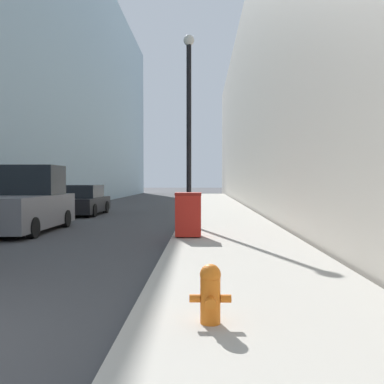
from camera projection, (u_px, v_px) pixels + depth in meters
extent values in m
cube|color=#ADA89E|center=(220.00, 213.00, 21.66)|extent=(3.52, 60.00, 0.16)
cube|color=beige|center=(330.00, 107.00, 29.29)|extent=(12.00, 60.00, 13.56)
cylinder|color=orange|center=(210.00, 301.00, 4.74)|extent=(0.22, 0.22, 0.50)
sphere|color=orange|center=(210.00, 275.00, 4.73)|extent=(0.24, 0.24, 0.24)
cylinder|color=orange|center=(210.00, 268.00, 4.73)|extent=(0.06, 0.06, 0.05)
cylinder|color=orange|center=(211.00, 303.00, 4.57)|extent=(0.11, 0.12, 0.11)
cylinder|color=orange|center=(195.00, 298.00, 4.74)|extent=(0.12, 0.09, 0.09)
cylinder|color=orange|center=(226.00, 299.00, 4.74)|extent=(0.12, 0.09, 0.09)
cube|color=red|center=(188.00, 216.00, 12.02)|extent=(0.71, 0.63, 1.14)
cube|color=maroon|center=(188.00, 194.00, 12.00)|extent=(0.73, 0.64, 0.08)
cylinder|color=black|center=(178.00, 233.00, 12.31)|extent=(0.05, 0.16, 0.16)
cylinder|color=black|center=(199.00, 233.00, 12.29)|extent=(0.05, 0.16, 0.16)
cylinder|color=black|center=(189.00, 222.00, 15.12)|extent=(0.33, 0.33, 0.25)
cylinder|color=black|center=(189.00, 135.00, 15.04)|extent=(0.17, 0.17, 6.35)
sphere|color=silver|center=(189.00, 40.00, 14.95)|extent=(0.38, 0.38, 0.38)
cube|color=slate|center=(23.00, 211.00, 14.43)|extent=(2.00, 5.00, 1.06)
cube|color=black|center=(33.00, 180.00, 15.28)|extent=(1.84, 1.60, 1.05)
cylinder|color=black|center=(16.00, 218.00, 16.01)|extent=(0.24, 0.64, 0.64)
cylinder|color=black|center=(65.00, 219.00, 15.97)|extent=(0.24, 0.64, 0.64)
cylinder|color=black|center=(33.00, 228.00, 12.87)|extent=(0.24, 0.64, 0.64)
cube|color=black|center=(83.00, 205.00, 21.67)|extent=(1.88, 4.35, 0.72)
cube|color=#1E2328|center=(83.00, 191.00, 21.65)|extent=(1.66, 2.26, 0.64)
cylinder|color=black|center=(73.00, 207.00, 23.00)|extent=(0.24, 0.64, 0.64)
cylinder|color=black|center=(106.00, 207.00, 22.95)|extent=(0.24, 0.64, 0.64)
cylinder|color=black|center=(57.00, 210.00, 20.39)|extent=(0.24, 0.64, 0.64)
cylinder|color=black|center=(93.00, 210.00, 20.35)|extent=(0.24, 0.64, 0.64)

